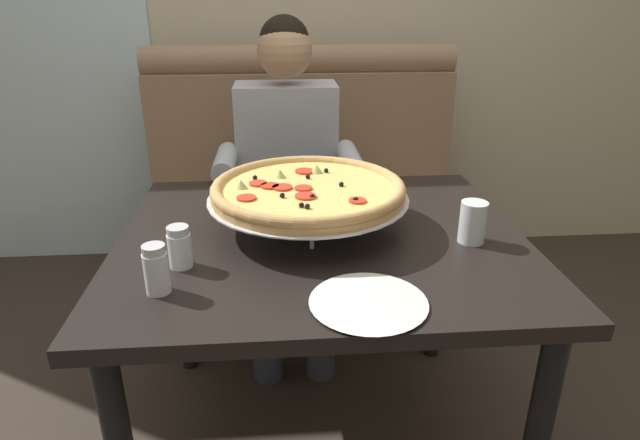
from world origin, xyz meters
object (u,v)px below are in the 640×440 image
(booth_bench, at_px, (305,215))
(patio_chair, at_px, (124,133))
(diner_main, at_px, (288,168))
(shaker_parmesan, at_px, (157,272))
(pizza, at_px, (308,190))
(shaker_oregano, at_px, (180,250))
(drinking_glass, at_px, (472,225))
(dining_table, at_px, (322,263))
(plate_near_left, at_px, (368,300))

(booth_bench, relative_size, patio_chair, 1.67)
(diner_main, xyz_separation_m, shaker_parmesan, (-0.31, -0.96, 0.07))
(booth_bench, bearing_deg, pizza, -92.12)
(pizza, xyz_separation_m, shaker_oregano, (-0.32, -0.22, -0.06))
(diner_main, distance_m, drinking_glass, 0.90)
(shaker_oregano, bearing_deg, dining_table, 24.19)
(booth_bench, height_order, plate_near_left, booth_bench)
(booth_bench, distance_m, shaker_parmesan, 1.34)
(dining_table, bearing_deg, plate_near_left, -79.12)
(diner_main, relative_size, shaker_oregano, 12.20)
(diner_main, xyz_separation_m, drinking_glass, (0.47, -0.76, 0.07))
(shaker_parmesan, bearing_deg, plate_near_left, -10.81)
(dining_table, xyz_separation_m, plate_near_left, (0.07, -0.36, 0.10))
(diner_main, height_order, shaker_oregano, diner_main)
(drinking_glass, bearing_deg, pizza, 161.68)
(diner_main, height_order, plate_near_left, diner_main)
(booth_bench, bearing_deg, shaker_oregano, -107.71)
(pizza, bearing_deg, shaker_oregano, -145.33)
(diner_main, bearing_deg, plate_near_left, -82.01)
(pizza, bearing_deg, shaker_parmesan, -135.91)
(shaker_parmesan, height_order, plate_near_left, shaker_parmesan)
(pizza, relative_size, shaker_parmesan, 4.90)
(shaker_parmesan, bearing_deg, drinking_glass, 14.43)
(dining_table, bearing_deg, shaker_parmesan, -144.16)
(dining_table, bearing_deg, booth_bench, 90.00)
(dining_table, distance_m, drinking_glass, 0.42)
(pizza, relative_size, patio_chair, 0.65)
(dining_table, relative_size, plate_near_left, 4.31)
(pizza, bearing_deg, drinking_glass, -18.32)
(booth_bench, distance_m, dining_table, 0.98)
(drinking_glass, bearing_deg, booth_bench, 110.92)
(dining_table, bearing_deg, drinking_glass, -11.21)
(drinking_glass, bearing_deg, patio_chair, 124.11)
(dining_table, bearing_deg, shaker_oregano, -155.81)
(patio_chair, bearing_deg, shaker_oregano, -71.98)
(shaker_oregano, distance_m, shaker_parmesan, 0.12)
(dining_table, distance_m, shaker_oregano, 0.41)
(plate_near_left, bearing_deg, dining_table, 100.88)
(dining_table, height_order, diner_main, diner_main)
(pizza, distance_m, patio_chair, 2.33)
(diner_main, xyz_separation_m, shaker_oregano, (-0.28, -0.84, 0.07))
(shaker_oregano, xyz_separation_m, shaker_parmesan, (-0.03, -0.12, 0.00))
(shaker_oregano, relative_size, plate_near_left, 0.41)
(booth_bench, xyz_separation_m, plate_near_left, (0.07, -1.31, 0.35))
(shaker_parmesan, xyz_separation_m, drinking_glass, (0.78, 0.20, -0.00))
(pizza, height_order, shaker_parmesan, pizza)
(booth_bench, bearing_deg, drinking_glass, -69.08)
(diner_main, relative_size, shaker_parmesan, 11.17)
(shaker_parmesan, distance_m, drinking_glass, 0.80)
(booth_bench, height_order, dining_table, booth_bench)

